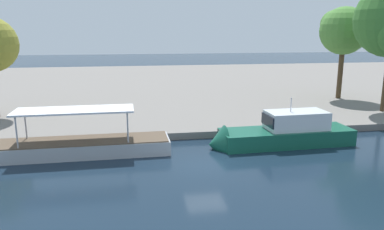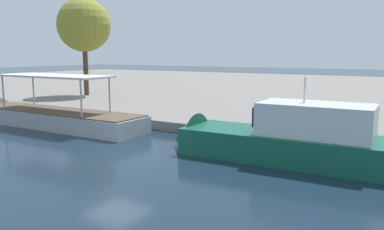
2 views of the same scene
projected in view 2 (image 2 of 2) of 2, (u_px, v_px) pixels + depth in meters
ground_plane at (116, 158)px, 16.84m from camera, size 220.00×220.00×0.00m
dock_promenade at (316, 90)px, 44.85m from camera, size 120.00×55.00×0.56m
tour_boat_1 at (46, 120)px, 24.48m from camera, size 13.71×2.95×4.21m
motor_yacht_2 at (283, 144)px, 16.41m from camera, size 10.85×3.15×4.52m
tree_2 at (85, 26)px, 36.14m from camera, size 4.91×4.91×8.96m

